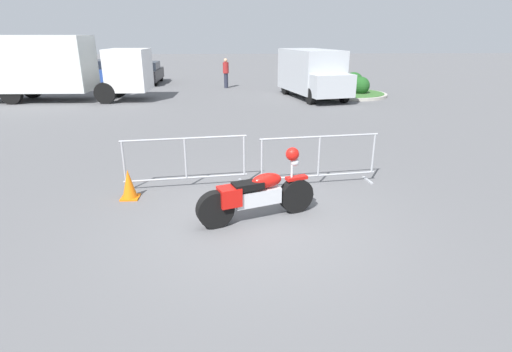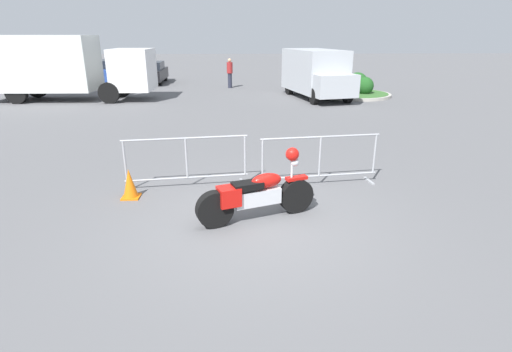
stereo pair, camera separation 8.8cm
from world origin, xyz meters
name	(u,v)px [view 1 (the left image)]	position (x,y,z in m)	size (l,w,h in m)	color
ground_plane	(257,225)	(0.00, 0.00, 0.00)	(120.00, 120.00, 0.00)	#5B5B5E
motorcycle	(257,194)	(0.02, 0.24, 0.46)	(2.07, 0.93, 1.22)	black
crowd_barrier_near	(186,162)	(-1.37, 1.85, 0.56)	(2.53, 0.75, 1.07)	#9EA0A5
crowd_barrier_far	(319,159)	(1.41, 1.85, 0.56)	(2.53, 0.75, 1.07)	#9EA0A5
box_truck	(55,66)	(-8.70, 13.74, 1.64)	(7.74, 2.39, 2.98)	silver
delivery_van	(312,72)	(3.53, 14.05, 1.24)	(3.03, 5.31, 2.31)	#B2B7BC
parked_car_red	(45,72)	(-12.22, 20.47, 0.73)	(1.89, 4.30, 1.44)	#B21E19
parked_car_blue	(99,71)	(-9.07, 21.00, 0.73)	(1.89, 4.32, 1.44)	#284799
parked_car_black	(147,72)	(-5.91, 20.59, 0.69)	(1.78, 4.06, 1.36)	black
pedestrian	(226,72)	(-0.81, 18.07, 0.92)	(0.39, 0.39, 1.69)	#262838
planter_island	(353,89)	(5.83, 14.70, 0.31)	(3.77, 3.77, 1.14)	#ADA89E
traffic_cone	(129,184)	(-2.42, 1.30, 0.29)	(0.34, 0.34, 0.59)	orange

